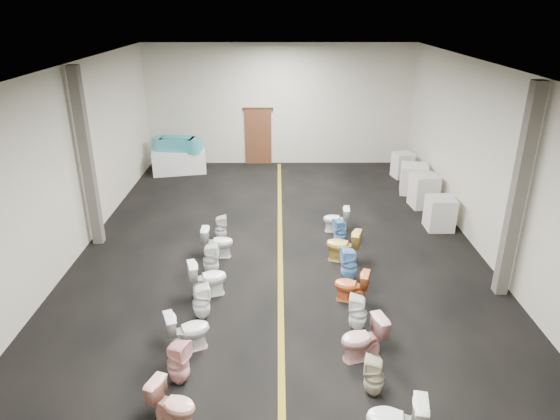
{
  "coord_description": "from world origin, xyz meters",
  "views": [
    {
      "loc": [
        -0.05,
        -10.8,
        5.8
      ],
      "look_at": [
        -0.0,
        1.0,
        0.89
      ],
      "focal_mm": 32.0,
      "sensor_mm": 36.0,
      "label": 1
    }
  ],
  "objects_px": {
    "bathtub": "(177,144)",
    "toilet_right_5": "(351,286)",
    "toilet_right_8": "(340,232)",
    "toilet_left_4": "(188,330)",
    "toilet_left_7": "(211,260)",
    "toilet_left_2": "(173,404)",
    "toilet_left_3": "(178,362)",
    "toilet_left_5": "(201,302)",
    "toilet_left_9": "(221,228)",
    "toilet_right_7": "(343,246)",
    "appliance_crate_d": "(402,165)",
    "toilet_left_8": "(217,242)",
    "toilet_right_2": "(374,377)",
    "toilet_right_3": "(363,339)",
    "appliance_crate_a": "(440,213)",
    "appliance_crate_c": "(414,179)",
    "toilet_right_4": "(358,313)",
    "appliance_crate_b": "(424,191)",
    "display_table": "(179,161)",
    "toilet_right_6": "(349,265)",
    "toilet_left_6": "(208,278)",
    "toilet_right_9": "(336,219)"
  },
  "relations": [
    {
      "from": "toilet_right_6",
      "to": "toilet_left_4",
      "type": "bearing_deg",
      "value": -59.18
    },
    {
      "from": "appliance_crate_d",
      "to": "toilet_left_4",
      "type": "xyz_separation_m",
      "value": [
        -6.07,
        -9.65,
        -0.05
      ]
    },
    {
      "from": "toilet_left_7",
      "to": "toilet_right_2",
      "type": "distance_m",
      "value": 4.88
    },
    {
      "from": "toilet_left_2",
      "to": "toilet_right_7",
      "type": "distance_m",
      "value": 5.93
    },
    {
      "from": "bathtub",
      "to": "toilet_left_2",
      "type": "bearing_deg",
      "value": -72.01
    },
    {
      "from": "appliance_crate_a",
      "to": "appliance_crate_b",
      "type": "bearing_deg",
      "value": 90.0
    },
    {
      "from": "display_table",
      "to": "toilet_right_7",
      "type": "height_order",
      "value": "display_table"
    },
    {
      "from": "toilet_left_7",
      "to": "toilet_left_9",
      "type": "distance_m",
      "value": 1.81
    },
    {
      "from": "toilet_left_8",
      "to": "toilet_right_5",
      "type": "height_order",
      "value": "toilet_left_8"
    },
    {
      "from": "toilet_right_3",
      "to": "toilet_left_7",
      "type": "bearing_deg",
      "value": -150.9
    },
    {
      "from": "toilet_right_5",
      "to": "toilet_left_4",
      "type": "bearing_deg",
      "value": -45.91
    },
    {
      "from": "toilet_left_8",
      "to": "toilet_left_9",
      "type": "xyz_separation_m",
      "value": [
        -0.02,
        0.89,
        -0.04
      ]
    },
    {
      "from": "toilet_right_8",
      "to": "toilet_right_4",
      "type": "bearing_deg",
      "value": -18.83
    },
    {
      "from": "toilet_left_9",
      "to": "toilet_right_5",
      "type": "bearing_deg",
      "value": -141.37
    },
    {
      "from": "bathtub",
      "to": "toilet_left_8",
      "type": "relative_size",
      "value": 2.4
    },
    {
      "from": "appliance_crate_c",
      "to": "toilet_left_6",
      "type": "xyz_separation_m",
      "value": [
        -5.95,
        -6.23,
        -0.06
      ]
    },
    {
      "from": "bathtub",
      "to": "toilet_right_5",
      "type": "distance_m",
      "value": 10.12
    },
    {
      "from": "toilet_left_3",
      "to": "toilet_right_5",
      "type": "height_order",
      "value": "toilet_left_3"
    },
    {
      "from": "appliance_crate_a",
      "to": "appliance_crate_c",
      "type": "distance_m",
      "value": 2.85
    },
    {
      "from": "appliance_crate_a",
      "to": "bathtub",
      "type": "bearing_deg",
      "value": 148.19
    },
    {
      "from": "appliance_crate_a",
      "to": "toilet_right_6",
      "type": "relative_size",
      "value": 1.13
    },
    {
      "from": "bathtub",
      "to": "toilet_right_7",
      "type": "height_order",
      "value": "bathtub"
    },
    {
      "from": "toilet_left_5",
      "to": "toilet_left_9",
      "type": "bearing_deg",
      "value": -15.23
    },
    {
      "from": "toilet_left_2",
      "to": "toilet_left_3",
      "type": "xyz_separation_m",
      "value": [
        -0.08,
        0.87,
        0.04
      ]
    },
    {
      "from": "toilet_left_8",
      "to": "toilet_right_7",
      "type": "bearing_deg",
      "value": -95.83
    },
    {
      "from": "toilet_right_5",
      "to": "toilet_right_8",
      "type": "xyz_separation_m",
      "value": [
        0.07,
        2.65,
        -0.01
      ]
    },
    {
      "from": "appliance_crate_d",
      "to": "toilet_left_8",
      "type": "bearing_deg",
      "value": -134.39
    },
    {
      "from": "display_table",
      "to": "toilet_right_6",
      "type": "relative_size",
      "value": 2.35
    },
    {
      "from": "appliance_crate_b",
      "to": "toilet_left_8",
      "type": "xyz_separation_m",
      "value": [
        -5.94,
        -3.26,
        -0.12
      ]
    },
    {
      "from": "toilet_left_2",
      "to": "bathtub",
      "type": "bearing_deg",
      "value": 31.38
    },
    {
      "from": "toilet_right_7",
      "to": "toilet_right_9",
      "type": "height_order",
      "value": "toilet_right_7"
    },
    {
      "from": "toilet_left_8",
      "to": "toilet_right_4",
      "type": "height_order",
      "value": "toilet_left_8"
    },
    {
      "from": "toilet_right_2",
      "to": "toilet_right_5",
      "type": "bearing_deg",
      "value": -164.43
    },
    {
      "from": "toilet_left_7",
      "to": "toilet_right_7",
      "type": "distance_m",
      "value": 3.16
    },
    {
      "from": "appliance_crate_b",
      "to": "toilet_right_8",
      "type": "xyz_separation_m",
      "value": [
        -2.86,
        -2.63,
        -0.15
      ]
    },
    {
      "from": "toilet_right_6",
      "to": "toilet_right_8",
      "type": "distance_m",
      "value": 1.81
    },
    {
      "from": "toilet_left_2",
      "to": "toilet_left_6",
      "type": "distance_m",
      "value": 3.56
    },
    {
      "from": "toilet_right_3",
      "to": "toilet_right_7",
      "type": "xyz_separation_m",
      "value": [
        0.09,
        3.58,
        0.01
      ]
    },
    {
      "from": "toilet_right_5",
      "to": "toilet_right_4",
      "type": "bearing_deg",
      "value": 16.88
    },
    {
      "from": "appliance_crate_d",
      "to": "toilet_left_3",
      "type": "bearing_deg",
      "value": -120.04
    },
    {
      "from": "toilet_left_8",
      "to": "toilet_right_3",
      "type": "xyz_separation_m",
      "value": [
        2.96,
        -3.85,
        0.02
      ]
    },
    {
      "from": "appliance_crate_c",
      "to": "toilet_left_8",
      "type": "height_order",
      "value": "appliance_crate_c"
    },
    {
      "from": "toilet_left_4",
      "to": "toilet_left_7",
      "type": "relative_size",
      "value": 1.0
    },
    {
      "from": "toilet_left_7",
      "to": "toilet_right_8",
      "type": "bearing_deg",
      "value": -61.89
    },
    {
      "from": "bathtub",
      "to": "appliance_crate_c",
      "type": "height_order",
      "value": "bathtub"
    },
    {
      "from": "toilet_right_3",
      "to": "toilet_right_8",
      "type": "height_order",
      "value": "toilet_right_3"
    },
    {
      "from": "toilet_left_7",
      "to": "toilet_right_2",
      "type": "xyz_separation_m",
      "value": [
        3.05,
        -3.81,
        -0.04
      ]
    },
    {
      "from": "toilet_left_5",
      "to": "appliance_crate_d",
      "type": "bearing_deg",
      "value": -49.61
    },
    {
      "from": "toilet_right_4",
      "to": "appliance_crate_b",
      "type": "bearing_deg",
      "value": 166.5
    },
    {
      "from": "toilet_right_2",
      "to": "toilet_right_3",
      "type": "height_order",
      "value": "toilet_right_3"
    }
  ]
}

